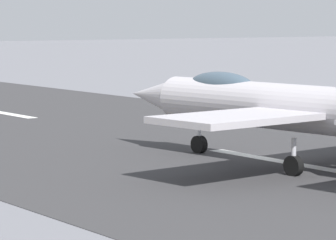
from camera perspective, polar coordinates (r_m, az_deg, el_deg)
name	(u,v)px	position (r m, az deg, el deg)	size (l,w,h in m)	color
ground_plane	(264,159)	(41.09, 5.49, -2.22)	(400.00, 400.00, 0.00)	slate
runway_strip	(264,159)	(41.08, 5.50, -2.21)	(240.00, 26.00, 0.02)	#363536
fighter_jet	(287,105)	(38.81, 6.82, 0.84)	(17.76, 13.50, 5.58)	#B7B2B8
crew_person	(220,102)	(58.76, 2.98, 1.01)	(0.48, 0.59, 1.62)	#1E2338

